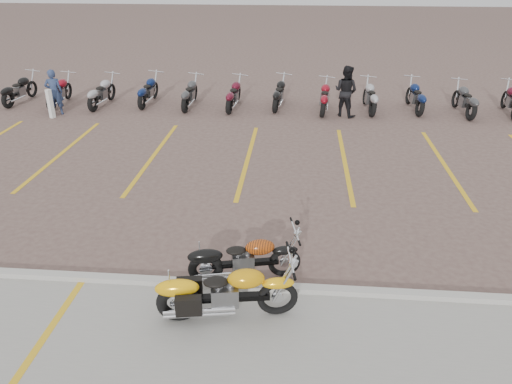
# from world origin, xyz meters

# --- Properties ---
(ground) EXTENTS (100.00, 100.00, 0.00)m
(ground) POSITION_xyz_m (0.00, 0.00, 0.00)
(ground) COLOR #745C53
(ground) RESTS_ON ground
(curb) EXTENTS (60.00, 0.18, 0.12)m
(curb) POSITION_xyz_m (0.00, -2.00, 0.06)
(curb) COLOR #ADAAA3
(curb) RESTS_ON ground
(parking_stripes) EXTENTS (38.00, 5.50, 0.01)m
(parking_stripes) POSITION_xyz_m (0.00, 4.00, 0.00)
(parking_stripes) COLOR gold
(parking_stripes) RESTS_ON ground
(yellow_cruiser) EXTENTS (2.20, 0.52, 0.91)m
(yellow_cruiser) POSITION_xyz_m (0.33, -2.76, 0.45)
(yellow_cruiser) COLOR black
(yellow_cruiser) RESTS_ON ground
(flame_cruiser) EXTENTS (1.95, 0.56, 0.81)m
(flame_cruiser) POSITION_xyz_m (0.49, -1.73, 0.40)
(flame_cruiser) COLOR black
(flame_cruiser) RESTS_ON ground
(person_a) EXTENTS (0.68, 0.55, 1.60)m
(person_a) POSITION_xyz_m (-7.23, 7.67, 0.80)
(person_a) COLOR navy
(person_a) RESTS_ON ground
(person_b) EXTENTS (1.09, 1.03, 1.77)m
(person_b) POSITION_xyz_m (2.99, 8.38, 0.88)
(person_b) COLOR black
(person_b) RESTS_ON ground
(bollard) EXTENTS (0.20, 0.20, 1.00)m
(bollard) POSITION_xyz_m (-7.22, 7.26, 0.50)
(bollard) COLOR silver
(bollard) RESTS_ON ground
(bg_bike_row) EXTENTS (18.80, 2.00, 1.10)m
(bg_bike_row) POSITION_xyz_m (-0.23, 8.99, 0.55)
(bg_bike_row) COLOR black
(bg_bike_row) RESTS_ON ground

